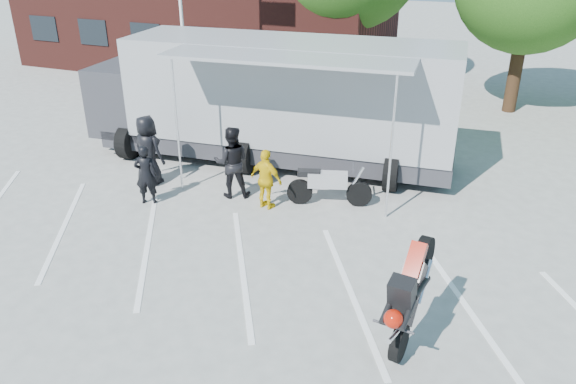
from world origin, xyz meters
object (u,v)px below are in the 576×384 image
Objects in this scene: spectator_leather_a at (148,150)px; spectator_leather_b at (146,175)px; spectator_hivis at (266,179)px; parked_motorcycle at (329,204)px; transporter_truck at (275,161)px; stunt_bike_rider at (411,336)px; spectator_leather_c at (232,162)px.

spectator_leather_b is at bearing 133.57° from spectator_leather_a.
parked_motorcycle is at bearing -138.94° from spectator_hivis.
parked_motorcycle is 4.80m from spectator_leather_b.
transporter_truck reaches higher than stunt_bike_rider.
spectator_leather_a reaches higher than spectator_hivis.
spectator_leather_c is (-2.57, -0.45, 0.97)m from parked_motorcycle.
transporter_truck is at bearing -136.44° from spectator_leather_b.
spectator_leather_c is (1.86, 1.21, 0.17)m from spectator_leather_b.
transporter_truck is 5.98× the size of spectator_leather_c.
stunt_bike_rider is at bearing 139.30° from spectator_leather_b.
spectator_leather_a is at bearing -22.05° from spectator_leather_c.
spectator_leather_a reaches higher than spectator_leather_b.
stunt_bike_rider is (5.46, -6.70, 0.00)m from transporter_truck.
spectator_leather_a is at bearing -78.82° from spectator_leather_b.
transporter_truck reaches higher than parked_motorcycle.
spectator_leather_a is (-2.61, -2.83, 0.98)m from transporter_truck.
parked_motorcycle is 5.22m from spectator_leather_a.
stunt_bike_rider is 1.35× the size of spectator_hivis.
stunt_bike_rider is 7.94m from spectator_leather_b.
parked_motorcycle is (2.49, -2.27, 0.00)m from transporter_truck.
spectator_leather_a is 1.31m from spectator_leather_b.
transporter_truck is 2.89m from spectator_leather_c.
parked_motorcycle is at bearing -47.26° from transporter_truck.
spectator_leather_c is 1.22× the size of spectator_hivis.
spectator_leather_a reaches higher than spectator_leather_c.
spectator_leather_b is at bearing 8.67° from spectator_leather_c.
transporter_truck is 7.23× the size of spectator_leather_b.
spectator_leather_c is at bearing -167.08° from spectator_leather_b.
spectator_hivis is (3.67, -0.22, -0.19)m from spectator_leather_a.
spectator_leather_c is (-5.54, 3.98, 0.97)m from stunt_bike_rider.
spectator_hivis reaches higher than stunt_bike_rider.
spectator_hivis reaches higher than parked_motorcycle.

